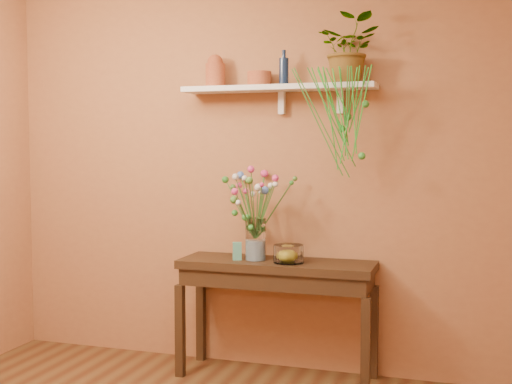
{
  "coord_description": "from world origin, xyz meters",
  "views": [
    {
      "loc": [
        1.27,
        -2.4,
        1.54
      ],
      "look_at": [
        0.0,
        1.55,
        1.25
      ],
      "focal_mm": 46.72,
      "sensor_mm": 36.0,
      "label": 1
    }
  ],
  "objects_px": {
    "terracotta_jug": "(215,72)",
    "glass_vase": "(256,242)",
    "sideboard": "(277,278)",
    "spider_plant": "(350,50)",
    "glass_bowl": "(288,255)",
    "bouquet": "(252,193)",
    "blue_bottle": "(284,71)"
  },
  "relations": [
    {
      "from": "terracotta_jug",
      "to": "bouquet",
      "type": "relative_size",
      "value": 0.44
    },
    {
      "from": "sideboard",
      "to": "glass_vase",
      "type": "relative_size",
      "value": 4.64
    },
    {
      "from": "sideboard",
      "to": "glass_bowl",
      "type": "relative_size",
      "value": 6.62
    },
    {
      "from": "spider_plant",
      "to": "glass_vase",
      "type": "bearing_deg",
      "value": -170.14
    },
    {
      "from": "glass_vase",
      "to": "glass_bowl",
      "type": "relative_size",
      "value": 1.43
    },
    {
      "from": "glass_vase",
      "to": "bouquet",
      "type": "relative_size",
      "value": 0.54
    },
    {
      "from": "bouquet",
      "to": "sideboard",
      "type": "bearing_deg",
      "value": 4.41
    },
    {
      "from": "terracotta_jug",
      "to": "spider_plant",
      "type": "xyz_separation_m",
      "value": [
        0.92,
        -0.02,
        0.11
      ]
    },
    {
      "from": "sideboard",
      "to": "glass_vase",
      "type": "height_order",
      "value": "glass_vase"
    },
    {
      "from": "blue_bottle",
      "to": "bouquet",
      "type": "relative_size",
      "value": 0.45
    },
    {
      "from": "glass_vase",
      "to": "glass_bowl",
      "type": "height_order",
      "value": "glass_vase"
    },
    {
      "from": "terracotta_jug",
      "to": "glass_vase",
      "type": "distance_m",
      "value": 1.2
    },
    {
      "from": "spider_plant",
      "to": "glass_vase",
      "type": "xyz_separation_m",
      "value": [
        -0.6,
        -0.1,
        -1.25
      ]
    },
    {
      "from": "spider_plant",
      "to": "glass_bowl",
      "type": "xyz_separation_m",
      "value": [
        -0.36,
        -0.14,
        -1.31
      ]
    },
    {
      "from": "sideboard",
      "to": "terracotta_jug",
      "type": "distance_m",
      "value": 1.46
    },
    {
      "from": "sideboard",
      "to": "terracotta_jug",
      "type": "relative_size",
      "value": 5.78
    },
    {
      "from": "glass_vase",
      "to": "bouquet",
      "type": "bearing_deg",
      "value": 173.13
    },
    {
      "from": "sideboard",
      "to": "spider_plant",
      "type": "distance_m",
      "value": 1.55
    },
    {
      "from": "spider_plant",
      "to": "glass_bowl",
      "type": "distance_m",
      "value": 1.37
    },
    {
      "from": "blue_bottle",
      "to": "spider_plant",
      "type": "height_order",
      "value": "spider_plant"
    },
    {
      "from": "blue_bottle",
      "to": "spider_plant",
      "type": "distance_m",
      "value": 0.45
    },
    {
      "from": "terracotta_jug",
      "to": "glass_bowl",
      "type": "height_order",
      "value": "terracotta_jug"
    },
    {
      "from": "terracotta_jug",
      "to": "blue_bottle",
      "type": "xyz_separation_m",
      "value": [
        0.49,
        -0.01,
        -0.01
      ]
    },
    {
      "from": "blue_bottle",
      "to": "glass_bowl",
      "type": "bearing_deg",
      "value": -62.95
    },
    {
      "from": "terracotta_jug",
      "to": "blue_bottle",
      "type": "height_order",
      "value": "blue_bottle"
    },
    {
      "from": "spider_plant",
      "to": "glass_bowl",
      "type": "height_order",
      "value": "spider_plant"
    },
    {
      "from": "terracotta_jug",
      "to": "glass_vase",
      "type": "bearing_deg",
      "value": -20.52
    },
    {
      "from": "sideboard",
      "to": "spider_plant",
      "type": "xyz_separation_m",
      "value": [
        0.45,
        0.09,
        1.48
      ]
    },
    {
      "from": "terracotta_jug",
      "to": "glass_vase",
      "type": "xyz_separation_m",
      "value": [
        0.33,
        -0.12,
        -1.14
      ]
    },
    {
      "from": "spider_plant",
      "to": "glass_bowl",
      "type": "bearing_deg",
      "value": -158.59
    },
    {
      "from": "bouquet",
      "to": "glass_bowl",
      "type": "bearing_deg",
      "value": -8.84
    },
    {
      "from": "sideboard",
      "to": "bouquet",
      "type": "distance_m",
      "value": 0.58
    }
  ]
}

